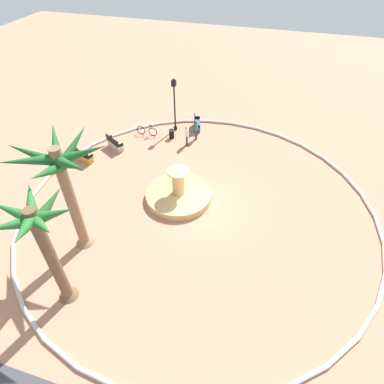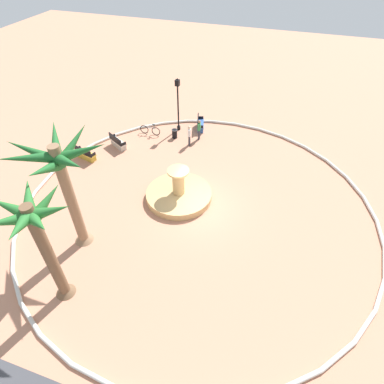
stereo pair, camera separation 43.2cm
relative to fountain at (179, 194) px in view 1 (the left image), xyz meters
The scene contains 13 objects.
ground_plane 1.48m from the fountain, 161.97° to the left, with size 80.00×80.00×0.00m, color tan.
plaza_curb 1.46m from the fountain, 161.97° to the left, with size 21.07×21.07×0.20m, color silver.
fountain is the anchor object (origin of this frame).
palm_tree_near_fountain 7.60m from the fountain, 52.27° to the left, with size 4.49×4.41×6.39m.
palm_tree_by_curb 9.37m from the fountain, 70.66° to the left, with size 3.35×3.29×5.94m.
bench_east 7.47m from the fountain, 31.95° to the right, with size 1.64×1.23×1.00m.
bench_west 8.02m from the fountain, 13.31° to the right, with size 1.67×0.88×1.00m.
bench_north 8.60m from the fountain, 81.74° to the right, with size 0.92×1.68×1.00m.
lamppost 8.63m from the fountain, 69.92° to the right, with size 0.32×0.32×4.31m.
trash_bin 7.09m from the fountain, 67.30° to the right, with size 0.46×0.46×0.73m.
bicycle_red_frame 7.99m from the fountain, 53.33° to the right, with size 1.72×0.44×0.94m.
person_cyclist_helmet 6.08m from the fountain, 77.63° to the right, with size 0.27×0.52×1.63m.
person_cyclist_photo 7.03m from the fountain, 83.06° to the right, with size 0.24×0.53×1.64m.
Camera 1 is at (-3.68, 13.69, 13.73)m, focal length 30.24 mm.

